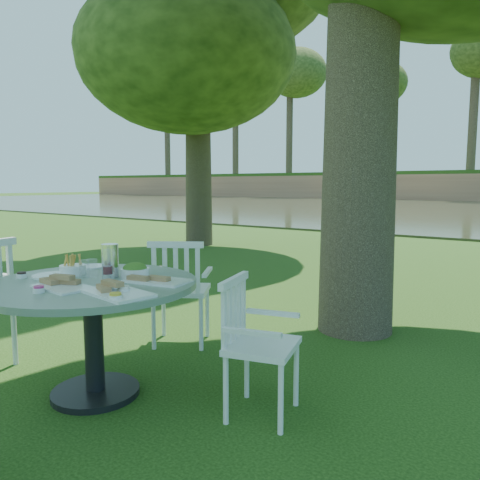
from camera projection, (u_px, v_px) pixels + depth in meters
ground at (227, 334)px, 4.29m from camera, size 140.00×140.00×0.00m
table at (93, 305)px, 2.98m from camera, size 1.33×1.33×0.75m
chair_ne at (249, 335)px, 2.77m from camera, size 0.48×0.50×0.82m
chair_nw at (179, 285)px, 3.91m from camera, size 0.61×0.60×0.90m
tableware at (103, 273)px, 3.00m from camera, size 1.18×0.84×0.22m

